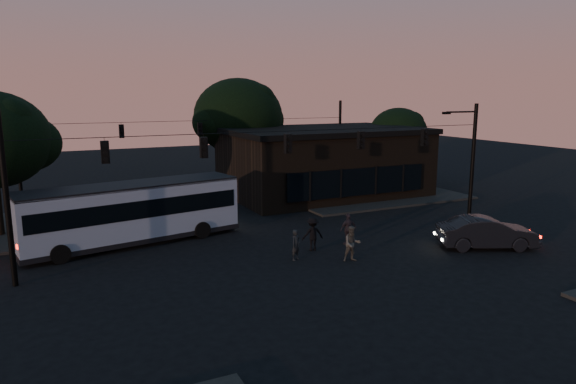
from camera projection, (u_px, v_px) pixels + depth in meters
name	position (u px, v px, depth m)	size (l,w,h in m)	color
ground	(325.00, 269.00, 24.03)	(120.00, 120.00, 0.00)	black
sidewalk_far_right	(367.00, 194.00, 41.53)	(14.00, 10.00, 0.15)	black
sidewalk_far_left	(2.00, 231.00, 30.37)	(14.00, 10.00, 0.15)	black
building	(323.00, 161.00, 41.49)	(15.40, 10.41, 5.40)	black
tree_behind	(238.00, 116.00, 44.01)	(7.60, 7.60, 9.43)	black
tree_right	(398.00, 132.00, 46.78)	(5.20, 5.20, 6.86)	black
signal_rig_near	(288.00, 165.00, 26.73)	(26.24, 0.30, 7.50)	black
signal_rig_far	(200.00, 143.00, 40.90)	(26.24, 0.30, 7.50)	black
bus	(132.00, 210.00, 27.88)	(12.06, 4.78, 3.32)	#8C98B2
car	(487.00, 233.00, 27.21)	(1.77, 5.08, 1.67)	black
pedestrian_a	(296.00, 245.00, 25.25)	(0.56, 0.37, 1.54)	black
pedestrian_b	(352.00, 244.00, 25.05)	(0.86, 0.67, 1.77)	#44433E
pedestrian_c	(348.00, 229.00, 27.83)	(1.02, 0.43, 1.74)	#272027
pedestrian_d	(313.00, 234.00, 26.77)	(1.15, 0.66, 1.79)	black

